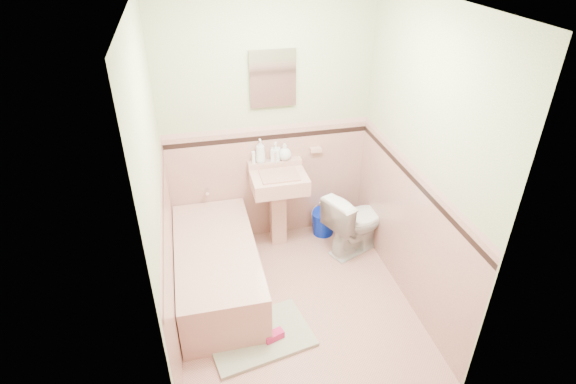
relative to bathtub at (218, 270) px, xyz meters
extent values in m
plane|color=tan|center=(0.63, -0.33, -0.23)|extent=(2.20, 2.20, 0.00)
plane|color=white|center=(0.63, -0.33, 2.27)|extent=(2.20, 2.20, 0.00)
plane|color=beige|center=(0.63, 0.77, 1.02)|extent=(2.50, 0.00, 2.50)
plane|color=beige|center=(0.63, -1.43, 1.02)|extent=(2.50, 0.00, 2.50)
plane|color=beige|center=(-0.37, -0.33, 1.02)|extent=(0.00, 2.50, 2.50)
plane|color=beige|center=(1.63, -0.33, 1.02)|extent=(0.00, 2.50, 2.50)
plane|color=tan|center=(0.63, 0.76, 0.38)|extent=(2.00, 0.00, 2.00)
plane|color=tan|center=(0.63, -1.42, 0.38)|extent=(2.00, 0.00, 2.00)
plane|color=tan|center=(-0.36, -0.33, 0.38)|extent=(0.00, 2.20, 2.20)
plane|color=tan|center=(1.62, -0.33, 0.38)|extent=(0.00, 2.20, 2.20)
plane|color=black|center=(0.63, 0.75, 0.90)|extent=(2.00, 0.00, 2.00)
plane|color=black|center=(0.63, -1.41, 0.90)|extent=(2.00, 0.00, 2.00)
plane|color=black|center=(-0.35, -0.33, 0.89)|extent=(0.00, 2.20, 2.20)
plane|color=black|center=(1.61, -0.33, 0.89)|extent=(0.00, 2.20, 2.20)
plane|color=tan|center=(0.63, 0.75, 0.99)|extent=(2.00, 0.00, 2.00)
plane|color=tan|center=(0.63, -1.41, 0.99)|extent=(2.00, 0.00, 2.00)
plane|color=tan|center=(-0.35, -0.33, 1.00)|extent=(0.00, 2.20, 2.20)
plane|color=tan|center=(1.61, -0.33, 1.00)|extent=(0.00, 2.20, 2.20)
cube|color=tan|center=(0.00, 0.00, 0.00)|extent=(0.70, 1.50, 0.45)
cylinder|color=silver|center=(0.00, 0.72, 0.41)|extent=(0.04, 0.12, 0.04)
cylinder|color=silver|center=(0.68, 0.67, 0.72)|extent=(0.02, 0.02, 0.10)
cube|color=white|center=(0.68, 0.74, 1.47)|extent=(0.38, 0.04, 0.48)
cube|color=tan|center=(1.10, 0.73, 0.72)|extent=(0.11, 0.07, 0.04)
imported|color=#B2B2B2|center=(0.54, 0.71, 0.78)|extent=(0.09, 0.10, 0.24)
imported|color=#B2B2B2|center=(0.69, 0.71, 0.76)|extent=(0.11, 0.11, 0.19)
imported|color=#B2B2B2|center=(0.78, 0.71, 0.75)|extent=(0.16, 0.16, 0.17)
cylinder|color=white|center=(0.47, 0.71, 0.72)|extent=(0.04, 0.04, 0.12)
imported|color=white|center=(1.41, 0.28, 0.11)|extent=(0.75, 0.61, 0.67)
cube|color=#A0AA8D|center=(0.26, -0.65, -0.21)|extent=(0.90, 0.68, 0.03)
cube|color=#BF1E59|center=(0.37, -0.71, -0.16)|extent=(0.17, 0.12, 0.06)
camera|label=1|loc=(-0.10, -3.23, 2.73)|focal=28.73mm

